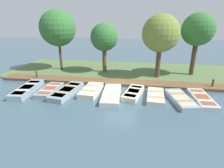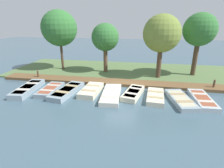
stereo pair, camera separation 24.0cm
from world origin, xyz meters
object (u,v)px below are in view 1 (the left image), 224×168
object	(u,v)px
rowboat_2	(67,91)
park_tree_far_left	(58,28)
rowboat_8	(202,99)
park_tree_right	(198,30)
rowboat_7	(181,99)
rowboat_5	(133,93)
rowboat_3	(91,90)
rowboat_6	(155,96)
park_tree_left	(104,38)
mooring_post_far	(213,84)
rowboat_1	(50,90)
rowboat_4	(112,94)
rowboat_0	(27,89)
park_tree_center	(161,34)
mooring_post_near	(37,75)

from	to	relation	value
rowboat_2	park_tree_far_left	size ratio (longest dim) A/B	0.58
rowboat_8	park_tree_right	bearing A→B (deg)	169.78
rowboat_2	rowboat_7	size ratio (longest dim) A/B	1.08
rowboat_5	rowboat_8	size ratio (longest dim) A/B	0.90
rowboat_3	rowboat_7	bearing A→B (deg)	88.92
rowboat_3	rowboat_6	bearing A→B (deg)	90.21
rowboat_2	park_tree_left	bearing A→B (deg)	171.19
rowboat_8	mooring_post_far	distance (m)	2.81
rowboat_2	rowboat_3	size ratio (longest dim) A/B	1.29
rowboat_6	park_tree_left	distance (m)	8.07
rowboat_7	rowboat_1	bearing A→B (deg)	-102.49
park_tree_far_left	park_tree_right	size ratio (longest dim) A/B	1.06
rowboat_1	rowboat_5	world-z (taller)	rowboat_5
rowboat_1	rowboat_3	distance (m)	3.13
rowboat_4	mooring_post_far	xyz separation A→B (m)	(-2.57, 7.57, 0.27)
mooring_post_far	rowboat_0	bearing A→B (deg)	-78.82
rowboat_1	rowboat_4	world-z (taller)	rowboat_1
rowboat_7	park_tree_center	bearing A→B (deg)	-178.48
rowboat_7	park_tree_far_left	xyz separation A→B (m)	(-6.16, -11.17, 4.17)
rowboat_0	park_tree_far_left	xyz separation A→B (m)	(-6.28, -0.05, 4.12)
rowboat_0	park_tree_right	size ratio (longest dim) A/B	0.62
park_tree_left	mooring_post_far	bearing A→B (deg)	70.86
park_tree_left	rowboat_4	bearing A→B (deg)	16.01
rowboat_7	park_tree_left	distance (m)	9.26
rowboat_0	park_tree_right	xyz separation A→B (m)	(-6.32, 13.30, 4.05)
mooring_post_far	park_tree_right	world-z (taller)	park_tree_right
mooring_post_far	park_tree_center	bearing A→B (deg)	-118.65
rowboat_3	park_tree_far_left	world-z (taller)	park_tree_far_left
mooring_post_near	park_tree_far_left	distance (m)	5.30
rowboat_1	rowboat_4	size ratio (longest dim) A/B	0.79
rowboat_0	park_tree_far_left	size ratio (longest dim) A/B	0.59
rowboat_7	park_tree_center	world-z (taller)	park_tree_center
rowboat_1	rowboat_4	xyz separation A→B (m)	(-0.00, 4.70, -0.01)
rowboat_5	park_tree_right	distance (m)	8.83
rowboat_2	mooring_post_near	bearing A→B (deg)	-116.43
mooring_post_near	park_tree_right	distance (m)	15.07
rowboat_0	rowboat_5	bearing A→B (deg)	88.39
rowboat_3	rowboat_6	xyz separation A→B (m)	(0.22, 4.65, -0.04)
park_tree_left	rowboat_8	bearing A→B (deg)	54.24
park_tree_far_left	rowboat_3	bearing A→B (deg)	40.48
rowboat_5	mooring_post_far	size ratio (longest dim) A/B	3.35
rowboat_6	park_tree_center	size ratio (longest dim) A/B	0.48
park_tree_left	rowboat_0	bearing A→B (deg)	-38.62
park_tree_far_left	park_tree_center	xyz separation A→B (m)	(1.30, 10.00, -0.33)
park_tree_right	rowboat_6	bearing A→B (deg)	-32.49
rowboat_6	park_tree_center	xyz separation A→B (m)	(-4.64, 0.46, 3.84)
rowboat_7	park_tree_far_left	size ratio (longest dim) A/B	0.53
rowboat_1	mooring_post_near	bearing A→B (deg)	-137.05
rowboat_6	rowboat_4	bearing A→B (deg)	-83.60
park_tree_center	rowboat_0	bearing A→B (deg)	-63.41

